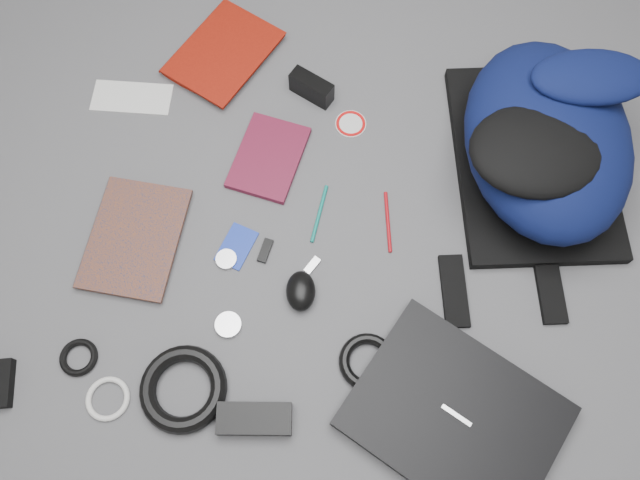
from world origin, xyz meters
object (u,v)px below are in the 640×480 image
(dvd_case, at_px, (269,157))
(power_brick, at_px, (255,419))
(comic_book, at_px, (93,231))
(compact_camera, at_px, (312,88))
(textbook_red, at_px, (192,35))
(mouse, at_px, (301,291))
(laptop, at_px, (454,416))
(backpack, at_px, (547,139))

(dvd_case, height_order, power_brick, power_brick)
(comic_book, bearing_deg, compact_camera, 47.13)
(textbook_red, bearing_deg, comic_book, -75.21)
(dvd_case, height_order, mouse, mouse)
(dvd_case, distance_m, compact_camera, 0.20)
(compact_camera, relative_size, power_brick, 0.73)
(laptop, distance_m, power_brick, 0.39)
(backpack, distance_m, power_brick, 0.84)
(dvd_case, bearing_deg, backpack, 16.61)
(power_brick, bearing_deg, laptop, 1.14)
(laptop, bearing_deg, mouse, 174.76)
(dvd_case, bearing_deg, textbook_red, 138.32)
(laptop, relative_size, mouse, 4.42)
(textbook_red, bearing_deg, dvd_case, -25.81)
(backpack, relative_size, dvd_case, 2.71)
(laptop, xyz_separation_m, textbook_red, (-0.84, 0.69, -0.00))
(mouse, height_order, power_brick, mouse)
(laptop, height_order, compact_camera, compact_camera)
(backpack, height_order, mouse, backpack)
(backpack, xyz_separation_m, dvd_case, (-0.58, -0.18, -0.11))
(laptop, relative_size, textbook_red, 1.47)
(comic_book, height_order, dvd_case, comic_book)
(laptop, xyz_separation_m, comic_book, (-0.85, 0.14, -0.01))
(laptop, bearing_deg, power_brick, -144.65)
(comic_book, distance_m, compact_camera, 0.60)
(compact_camera, height_order, mouse, compact_camera)
(compact_camera, bearing_deg, dvd_case, -85.58)
(textbook_red, distance_m, mouse, 0.72)
(comic_book, height_order, mouse, mouse)
(power_brick, bearing_deg, mouse, 71.73)
(backpack, relative_size, power_brick, 3.74)
(backpack, relative_size, compact_camera, 5.15)
(backpack, distance_m, textbook_red, 0.89)
(laptop, distance_m, textbook_red, 1.09)
(comic_book, relative_size, mouse, 3.04)
(comic_book, bearing_deg, mouse, -6.75)
(backpack, bearing_deg, textbook_red, 154.17)
(comic_book, bearing_deg, backpack, 20.08)
(dvd_case, bearing_deg, mouse, -58.59)
(laptop, bearing_deg, compact_camera, 145.24)
(textbook_red, distance_m, comic_book, 0.56)
(dvd_case, relative_size, compact_camera, 1.90)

